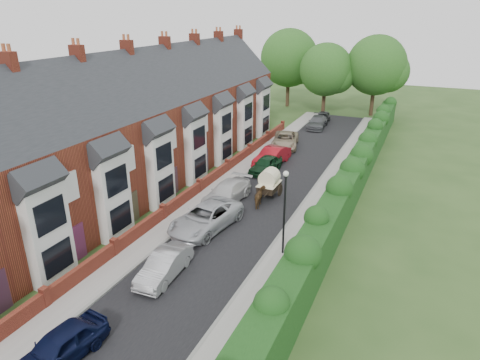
# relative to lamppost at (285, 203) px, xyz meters

# --- Properties ---
(ground) EXTENTS (140.00, 140.00, 0.00)m
(ground) POSITION_rel_lamppost_xyz_m (-3.40, -4.00, -3.30)
(ground) COLOR #2D4C1E
(ground) RESTS_ON ground
(road) EXTENTS (6.00, 58.00, 0.02)m
(road) POSITION_rel_lamppost_xyz_m (-3.90, 7.00, -3.29)
(road) COLOR black
(road) RESTS_ON ground
(pavement_hedge_side) EXTENTS (2.20, 58.00, 0.12)m
(pavement_hedge_side) POSITION_rel_lamppost_xyz_m (0.20, 7.00, -3.24)
(pavement_hedge_side) COLOR gray
(pavement_hedge_side) RESTS_ON ground
(pavement_house_side) EXTENTS (1.70, 58.00, 0.12)m
(pavement_house_side) POSITION_rel_lamppost_xyz_m (-7.75, 7.00, -3.24)
(pavement_house_side) COLOR gray
(pavement_house_side) RESTS_ON ground
(kerb_hedge_side) EXTENTS (0.18, 58.00, 0.13)m
(kerb_hedge_side) POSITION_rel_lamppost_xyz_m (-0.85, 7.00, -3.23)
(kerb_hedge_side) COLOR gray
(kerb_hedge_side) RESTS_ON ground
(kerb_house_side) EXTENTS (0.18, 58.00, 0.13)m
(kerb_house_side) POSITION_rel_lamppost_xyz_m (-6.95, 7.00, -3.23)
(kerb_house_side) COLOR gray
(kerb_house_side) RESTS_ON ground
(hedge) EXTENTS (2.10, 58.00, 2.85)m
(hedge) POSITION_rel_lamppost_xyz_m (2.00, 7.00, -1.70)
(hedge) COLOR #153912
(hedge) RESTS_ON ground
(terrace_row) EXTENTS (9.05, 40.50, 11.50)m
(terrace_row) POSITION_rel_lamppost_xyz_m (-14.27, 5.98, 1.18)
(terrace_row) COLOR brown
(terrace_row) RESTS_ON ground
(garden_wall_row) EXTENTS (0.35, 40.35, 1.10)m
(garden_wall_row) POSITION_rel_lamppost_xyz_m (-8.75, 6.00, -2.84)
(garden_wall_row) COLOR maroon
(garden_wall_row) RESTS_ON ground
(lamppost) EXTENTS (0.32, 0.32, 5.16)m
(lamppost) POSITION_rel_lamppost_xyz_m (0.00, 0.00, 0.00)
(lamppost) COLOR black
(lamppost) RESTS_ON ground
(tree_far_left) EXTENTS (7.14, 6.80, 9.29)m
(tree_far_left) POSITION_rel_lamppost_xyz_m (-6.05, 36.08, 2.41)
(tree_far_left) COLOR #332316
(tree_far_left) RESTS_ON ground
(tree_far_right) EXTENTS (7.98, 7.60, 10.31)m
(tree_far_right) POSITION_rel_lamppost_xyz_m (-0.01, 38.08, 3.02)
(tree_far_right) COLOR #332316
(tree_far_right) RESTS_ON ground
(tree_far_back) EXTENTS (8.40, 8.00, 10.82)m
(tree_far_back) POSITION_rel_lamppost_xyz_m (-11.99, 39.08, 3.32)
(tree_far_back) COLOR #332316
(tree_far_back) RESTS_ON ground
(car_navy) EXTENTS (2.18, 4.30, 1.40)m
(car_navy) POSITION_rel_lamppost_xyz_m (-5.56, -11.23, -2.60)
(car_navy) COLOR black
(car_navy) RESTS_ON ground
(car_silver_a) EXTENTS (1.62, 4.15, 1.35)m
(car_silver_a) POSITION_rel_lamppost_xyz_m (-5.00, -4.60, -2.62)
(car_silver_a) COLOR #A4A4A9
(car_silver_a) RESTS_ON ground
(car_silver_b) EXTENTS (3.42, 6.02, 1.58)m
(car_silver_b) POSITION_rel_lamppost_xyz_m (-5.51, 1.00, -2.51)
(car_silver_b) COLOR #B8BBC0
(car_silver_b) RESTS_ON ground
(car_white) EXTENTS (2.47, 5.16, 1.45)m
(car_white) POSITION_rel_lamppost_xyz_m (-6.10, 5.31, -2.57)
(car_white) COLOR silver
(car_white) RESTS_ON ground
(car_green) EXTENTS (2.08, 4.29, 1.41)m
(car_green) POSITION_rel_lamppost_xyz_m (-5.65, 12.20, -2.59)
(car_green) COLOR black
(car_green) RESTS_ON ground
(car_red) EXTENTS (2.28, 4.99, 1.59)m
(car_red) POSITION_rel_lamppost_xyz_m (-5.81, 14.20, -2.50)
(car_red) COLOR maroon
(car_red) RESTS_ON ground
(car_beige) EXTENTS (3.62, 5.78, 1.49)m
(car_beige) POSITION_rel_lamppost_xyz_m (-6.40, 19.80, -2.55)
(car_beige) COLOR tan
(car_beige) RESTS_ON ground
(car_grey) EXTENTS (2.29, 4.90, 1.38)m
(car_grey) POSITION_rel_lamppost_xyz_m (-5.34, 28.72, -2.61)
(car_grey) COLOR #505256
(car_grey) RESTS_ON ground
(car_black) EXTENTS (1.99, 4.13, 1.36)m
(car_black) POSITION_rel_lamppost_xyz_m (-5.36, 31.46, -2.62)
(car_black) COLOR black
(car_black) RESTS_ON ground
(horse) EXTENTS (1.11, 1.78, 1.39)m
(horse) POSITION_rel_lamppost_xyz_m (-3.53, 5.52, -2.60)
(horse) COLOR #54391E
(horse) RESTS_ON ground
(horse_cart) EXTENTS (1.42, 3.14, 2.26)m
(horse_cart) POSITION_rel_lamppost_xyz_m (-3.53, 7.30, -2.00)
(horse_cart) COLOR black
(horse_cart) RESTS_ON ground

